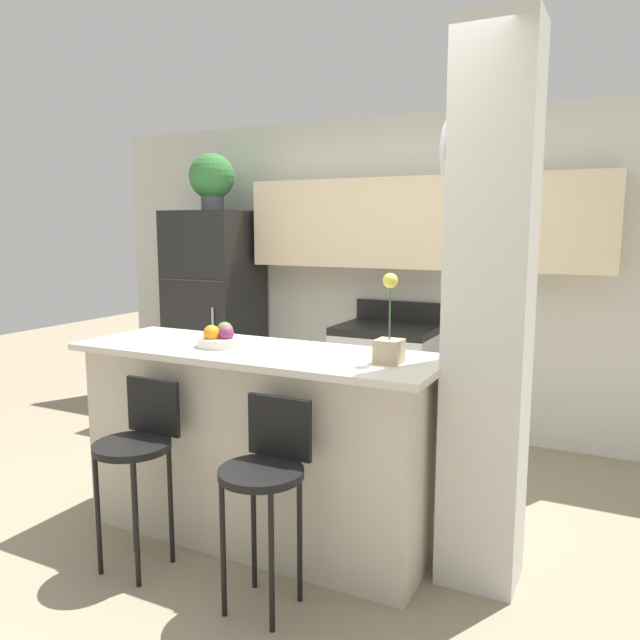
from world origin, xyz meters
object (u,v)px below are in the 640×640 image
(potted_plant_on_fridge, at_px, (212,179))
(bar_stool_left, at_px, (138,446))
(refrigerator, at_px, (215,314))
(fruit_bowl, at_px, (220,338))
(orchid_vase, at_px, (389,339))
(stove_range, at_px, (387,382))
(bar_stool_right, at_px, (266,473))

(potted_plant_on_fridge, bearing_deg, bar_stool_left, -62.26)
(refrigerator, xyz_separation_m, potted_plant_on_fridge, (-0.00, 0.00, 1.18))
(potted_plant_on_fridge, relative_size, fruit_bowl, 1.99)
(potted_plant_on_fridge, distance_m, orchid_vase, 3.06)
(stove_range, distance_m, bar_stool_right, 2.34)
(bar_stool_left, distance_m, bar_stool_right, 0.73)
(bar_stool_right, height_order, orchid_vase, orchid_vase)
(stove_range, bearing_deg, potted_plant_on_fridge, -178.94)
(stove_range, bearing_deg, bar_stool_right, -82.28)
(bar_stool_right, relative_size, fruit_bowl, 3.77)
(bar_stool_right, distance_m, fruit_bowl, 0.88)
(refrigerator, bearing_deg, fruit_bowl, -53.13)
(stove_range, distance_m, fruit_bowl, 1.96)
(bar_stool_left, distance_m, orchid_vase, 1.33)
(fruit_bowl, bearing_deg, bar_stool_right, -39.54)
(fruit_bowl, bearing_deg, bar_stool_left, -108.43)
(orchid_vase, bearing_deg, fruit_bowl, -178.87)
(refrigerator, height_order, potted_plant_on_fridge, potted_plant_on_fridge)
(bar_stool_left, height_order, potted_plant_on_fridge, potted_plant_on_fridge)
(refrigerator, bearing_deg, orchid_vase, -37.86)
(refrigerator, distance_m, bar_stool_left, 2.60)
(bar_stool_right, xyz_separation_m, fruit_bowl, (-0.57, 0.47, 0.48))
(bar_stool_left, xyz_separation_m, fruit_bowl, (0.16, 0.47, 0.48))
(orchid_vase, bearing_deg, bar_stool_right, -127.33)
(refrigerator, xyz_separation_m, orchid_vase, (2.31, -1.79, 0.25))
(stove_range, height_order, potted_plant_on_fridge, potted_plant_on_fridge)
(stove_range, bearing_deg, orchid_vase, -69.31)
(potted_plant_on_fridge, relative_size, orchid_vase, 1.16)
(bar_stool_right, distance_m, orchid_vase, 0.82)
(refrigerator, bearing_deg, bar_stool_right, -49.78)
(refrigerator, relative_size, potted_plant_on_fridge, 3.69)
(fruit_bowl, bearing_deg, potted_plant_on_fridge, 126.87)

